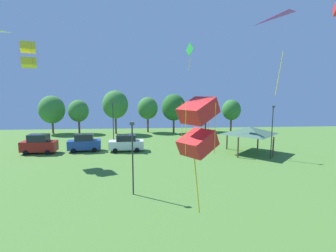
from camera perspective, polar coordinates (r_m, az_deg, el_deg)
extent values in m
cube|color=green|center=(37.03, 4.72, 16.30)|extent=(0.79, 1.73, 1.88)
cylinder|color=yellow|center=(37.01, 4.73, 16.31)|extent=(0.16, 0.10, 1.70)
cylinder|color=yellow|center=(36.80, 4.69, 13.38)|extent=(0.30, 0.19, 1.89)
cube|color=red|center=(10.43, 6.54, 3.37)|extent=(1.78, 1.74, 1.09)
cube|color=red|center=(10.61, 6.42, -3.66)|extent=(1.78, 1.74, 1.09)
cylinder|color=yellow|center=(9.86, 3.87, -0.67)|extent=(0.02, 0.02, 1.95)
cylinder|color=yellow|center=(10.08, 10.22, -0.59)|extent=(0.02, 0.02, 1.95)
cylinder|color=yellow|center=(10.97, 3.04, 0.20)|extent=(0.02, 0.02, 1.95)
cylinder|color=yellow|center=(11.16, 8.78, 0.26)|extent=(0.02, 0.02, 1.95)
cylinder|color=yellow|center=(11.09, 6.28, -12.45)|extent=(0.37, 0.28, 2.61)
pyramid|color=purple|center=(23.16, 26.04, 18.64)|extent=(2.68, 3.64, 0.67)
cylinder|color=yellow|center=(22.08, 23.07, 10.51)|extent=(0.53, 0.11, 3.37)
cube|color=yellow|center=(35.59, -28.22, 14.87)|extent=(2.14, 2.22, 1.18)
cube|color=yellow|center=(35.40, -28.03, 12.08)|extent=(2.14, 2.22, 1.18)
cylinder|color=#E54C93|center=(35.11, -29.79, 13.44)|extent=(0.02, 0.02, 2.62)
cylinder|color=#E54C93|center=(34.50, -27.46, 13.71)|extent=(0.02, 0.02, 2.62)
cylinder|color=#E54C93|center=(36.47, -28.75, 13.26)|extent=(0.02, 0.02, 2.62)
cylinder|color=#E54C93|center=(35.89, -26.50, 13.51)|extent=(0.02, 0.02, 2.62)
cylinder|color=purple|center=(28.42, 32.17, 22.26)|extent=(0.02, 0.02, 2.32)
cube|color=maroon|center=(39.08, -26.26, -3.95)|extent=(4.50, 1.82, 1.34)
cube|color=#1E232D|center=(38.88, -26.36, -2.31)|extent=(2.48, 1.66, 0.94)
cylinder|color=black|center=(37.89, -24.75, -5.25)|extent=(0.64, 0.22, 0.64)
cylinder|color=black|center=(39.53, -23.84, -4.67)|extent=(0.64, 0.22, 0.64)
cylinder|color=black|center=(38.97, -28.60, -5.14)|extent=(0.64, 0.22, 0.64)
cylinder|color=black|center=(40.56, -27.55, -4.59)|extent=(0.64, 0.22, 0.64)
cube|color=#234299|center=(38.06, -17.72, -3.88)|extent=(4.57, 2.25, 1.25)
cube|color=#1E232D|center=(37.86, -17.79, -2.30)|extent=(2.59, 1.86, 0.87)
cylinder|color=black|center=(37.22, -15.73, -5.04)|extent=(0.66, 0.30, 0.64)
cylinder|color=black|center=(38.89, -15.55, -4.48)|extent=(0.66, 0.30, 0.64)
cylinder|color=black|center=(37.53, -19.89, -5.11)|extent=(0.66, 0.30, 0.64)
cylinder|color=black|center=(39.19, -19.53, -4.55)|extent=(0.66, 0.30, 0.64)
cube|color=silver|center=(36.83, -9.06, -4.05)|extent=(4.81, 2.10, 1.16)
cube|color=#1E232D|center=(36.64, -9.09, -2.53)|extent=(2.68, 1.84, 0.81)
cylinder|color=black|center=(36.02, -6.75, -5.22)|extent=(0.65, 0.25, 0.64)
cylinder|color=black|center=(37.84, -6.77, -4.58)|extent=(0.65, 0.25, 0.64)
cylinder|color=black|center=(36.13, -11.42, -5.28)|extent=(0.65, 0.25, 0.64)
cylinder|color=black|center=(37.94, -11.21, -4.64)|extent=(0.65, 0.25, 0.64)
cylinder|color=brown|center=(34.04, 15.00, -4.52)|extent=(0.20, 0.20, 2.60)
cylinder|color=brown|center=(35.79, 21.93, -4.23)|extent=(0.20, 0.20, 2.60)
cylinder|color=brown|center=(38.38, 12.71, -3.05)|extent=(0.20, 0.20, 2.60)
cylinder|color=brown|center=(39.94, 18.99, -2.86)|extent=(0.20, 0.20, 2.60)
pyramid|color=#3D604C|center=(36.66, 17.27, -0.87)|extent=(5.90, 6.04, 1.00)
cylinder|color=#2D2D33|center=(34.46, 21.67, -1.51)|extent=(0.12, 0.12, 6.33)
cube|color=#4C4C51|center=(34.11, 21.95, 3.95)|extent=(0.36, 0.20, 0.24)
cylinder|color=#2D2D33|center=(37.64, -11.81, -0.24)|extent=(0.12, 0.12, 6.49)
cube|color=#4C4C51|center=(37.32, -11.96, 4.88)|extent=(0.36, 0.20, 0.24)
cylinder|color=#2D2D33|center=(21.34, -7.69, -7.41)|extent=(0.12, 0.12, 5.71)
cube|color=#4C4C51|center=(20.76, -7.84, 0.54)|extent=(0.36, 0.20, 0.24)
cylinder|color=brown|center=(55.43, -23.78, -0.07)|extent=(0.36, 0.36, 2.85)
ellipsoid|color=#3D7F38|center=(55.11, -23.97, 3.28)|extent=(4.87, 4.87, 5.36)
cylinder|color=brown|center=(53.84, -18.78, 0.03)|extent=(0.36, 0.36, 2.95)
ellipsoid|color=#3D7F38|center=(53.54, -18.92, 3.13)|extent=(3.87, 3.87, 4.26)
cylinder|color=brown|center=(51.52, -11.29, 0.45)|extent=(0.36, 0.36, 3.82)
ellipsoid|color=#3D7F38|center=(51.18, -11.40, 4.60)|extent=(4.86, 4.86, 5.35)
cylinder|color=brown|center=(52.62, -4.41, 0.45)|extent=(0.36, 0.36, 3.32)
ellipsoid|color=#3D7F38|center=(52.31, -4.45, 3.88)|extent=(3.99, 3.99, 4.39)
cylinder|color=brown|center=(51.19, 1.24, 0.27)|extent=(0.36, 0.36, 3.32)
ellipsoid|color=#286628|center=(50.85, 1.25, 4.08)|extent=(4.67, 4.67, 5.14)
cylinder|color=brown|center=(53.81, 8.14, 0.29)|extent=(0.36, 0.36, 2.81)
ellipsoid|color=#337533|center=(53.51, 8.20, 3.32)|extent=(3.86, 3.86, 4.24)
cylinder|color=brown|center=(54.15, 13.53, 0.34)|extent=(0.36, 0.36, 3.08)
ellipsoid|color=#337533|center=(53.85, 13.63, 3.43)|extent=(3.71, 3.71, 4.08)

